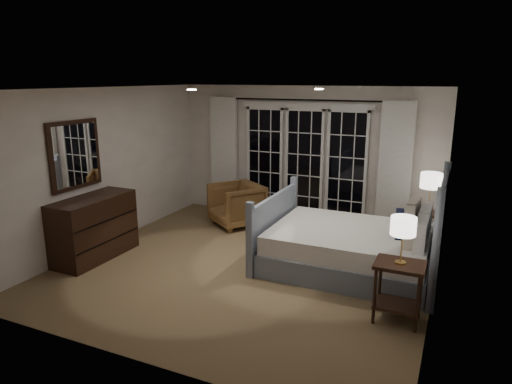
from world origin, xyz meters
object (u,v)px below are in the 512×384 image
at_px(lamp_left, 403,227).
at_px(dresser, 94,228).
at_px(lamp_right, 431,181).
at_px(armchair, 237,205).
at_px(nightstand_right, 427,225).
at_px(bed, 354,246).
at_px(nightstand_left, 399,283).

bearing_deg(lamp_left, dresser, 179.44).
bearing_deg(dresser, lamp_left, -0.56).
height_order(lamp_right, dresser, lamp_right).
height_order(armchair, dresser, dresser).
xyz_separation_m(nightstand_right, lamp_left, (-0.11, -2.47, 0.71)).
height_order(nightstand_right, lamp_left, lamp_left).
bearing_deg(lamp_left, armchair, 143.94).
height_order(bed, lamp_right, bed).
relative_size(bed, nightstand_left, 3.43).
distance_m(nightstand_left, armchair, 3.90).
relative_size(bed, lamp_right, 3.78).
height_order(nightstand_left, nightstand_right, nightstand_left).
bearing_deg(dresser, armchair, 61.00).
distance_m(bed, lamp_right, 1.72).
height_order(bed, lamp_left, bed).
bearing_deg(lamp_right, lamp_left, -92.54).
xyz_separation_m(lamp_right, dresser, (-4.51, -2.43, -0.64)).
bearing_deg(nightstand_right, nightstand_left, -92.54).
bearing_deg(lamp_left, nightstand_right, 87.46).
bearing_deg(nightstand_left, dresser, 179.44).
height_order(bed, dresser, bed).
xyz_separation_m(bed, lamp_right, (0.87, 1.27, 0.76)).
bearing_deg(armchair, nightstand_left, -0.19).
bearing_deg(nightstand_left, nightstand_right, 87.46).
bearing_deg(bed, lamp_left, -57.78).
bearing_deg(dresser, lamp_right, 28.31).
height_order(nightstand_left, lamp_left, lamp_left).
height_order(nightstand_right, lamp_right, lamp_right).
bearing_deg(lamp_left, lamp_right, 87.46).
xyz_separation_m(lamp_left, lamp_right, (0.11, 2.47, -0.00)).
xyz_separation_m(nightstand_right, dresser, (-4.51, -2.43, 0.07)).
xyz_separation_m(bed, nightstand_right, (0.87, 1.27, 0.05)).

